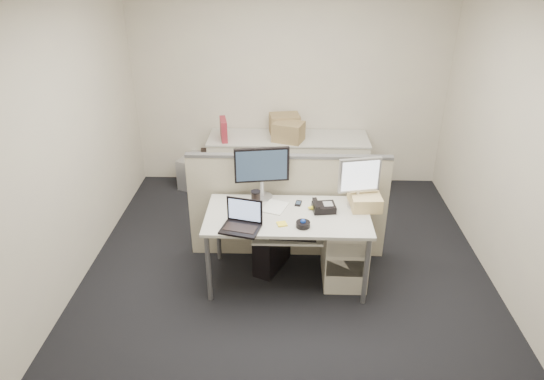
{
  "coord_description": "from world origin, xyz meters",
  "views": [
    {
      "loc": [
        -0.02,
        -3.83,
        2.95
      ],
      "look_at": [
        -0.15,
        0.15,
        0.9
      ],
      "focal_mm": 32.0,
      "sensor_mm": 36.0,
      "label": 1
    }
  ],
  "objects_px": {
    "monitor_main": "(262,173)",
    "desk_phone": "(324,208)",
    "laptop": "(240,218)",
    "desk": "(288,221)"
  },
  "relations": [
    {
      "from": "monitor_main",
      "to": "desk_phone",
      "type": "relative_size",
      "value": 2.53
    },
    {
      "from": "monitor_main",
      "to": "desk_phone",
      "type": "height_order",
      "value": "monitor_main"
    },
    {
      "from": "laptop",
      "to": "desk_phone",
      "type": "height_order",
      "value": "laptop"
    },
    {
      "from": "desk",
      "to": "laptop",
      "type": "xyz_separation_m",
      "value": [
        -0.41,
        -0.28,
        0.19
      ]
    },
    {
      "from": "desk",
      "to": "laptop",
      "type": "distance_m",
      "value": 0.53
    },
    {
      "from": "desk_phone",
      "to": "monitor_main",
      "type": "bearing_deg",
      "value": 150.18
    },
    {
      "from": "monitor_main",
      "to": "desk",
      "type": "bearing_deg",
      "value": -61.07
    },
    {
      "from": "desk",
      "to": "monitor_main",
      "type": "height_order",
      "value": "monitor_main"
    },
    {
      "from": "desk",
      "to": "desk_phone",
      "type": "xyz_separation_m",
      "value": [
        0.33,
        0.08,
        0.1
      ]
    },
    {
      "from": "desk",
      "to": "monitor_main",
      "type": "bearing_deg",
      "value": 128.0
    }
  ]
}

